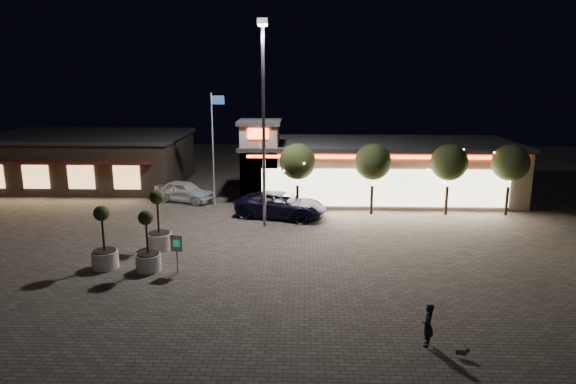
{
  "coord_description": "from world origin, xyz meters",
  "views": [
    {
      "loc": [
        4.47,
        -22.67,
        9.34
      ],
      "look_at": [
        3.53,
        6.0,
        2.65
      ],
      "focal_mm": 32.0,
      "sensor_mm": 36.0,
      "label": 1
    }
  ],
  "objects_px": {
    "white_sedan": "(184,191)",
    "valet_sign": "(177,246)",
    "pickup_truck": "(281,205)",
    "planter_left": "(159,231)",
    "planter_mid": "(104,249)",
    "pedestrian": "(428,325)"
  },
  "relations": [
    {
      "from": "white_sedan",
      "to": "pedestrian",
      "type": "height_order",
      "value": "white_sedan"
    },
    {
      "from": "valet_sign",
      "to": "planter_mid",
      "type": "bearing_deg",
      "value": 172.08
    },
    {
      "from": "pedestrian",
      "to": "white_sedan",
      "type": "bearing_deg",
      "value": -129.46
    },
    {
      "from": "pickup_truck",
      "to": "pedestrian",
      "type": "relative_size",
      "value": 3.85
    },
    {
      "from": "pedestrian",
      "to": "planter_left",
      "type": "height_order",
      "value": "planter_left"
    },
    {
      "from": "valet_sign",
      "to": "pickup_truck",
      "type": "bearing_deg",
      "value": 65.43
    },
    {
      "from": "planter_left",
      "to": "valet_sign",
      "type": "height_order",
      "value": "planter_left"
    },
    {
      "from": "planter_mid",
      "to": "valet_sign",
      "type": "xyz_separation_m",
      "value": [
        3.69,
        -0.51,
        0.34
      ]
    },
    {
      "from": "pickup_truck",
      "to": "valet_sign",
      "type": "height_order",
      "value": "valet_sign"
    },
    {
      "from": "pickup_truck",
      "to": "planter_left",
      "type": "xyz_separation_m",
      "value": [
        -6.29,
        -6.54,
        0.19
      ]
    },
    {
      "from": "white_sedan",
      "to": "pedestrian",
      "type": "bearing_deg",
      "value": -125.71
    },
    {
      "from": "pedestrian",
      "to": "pickup_truck",
      "type": "bearing_deg",
      "value": -142.8
    },
    {
      "from": "white_sedan",
      "to": "valet_sign",
      "type": "height_order",
      "value": "valet_sign"
    },
    {
      "from": "planter_left",
      "to": "planter_mid",
      "type": "bearing_deg",
      "value": -124.33
    },
    {
      "from": "pickup_truck",
      "to": "valet_sign",
      "type": "distance_m",
      "value": 10.84
    },
    {
      "from": "planter_left",
      "to": "valet_sign",
      "type": "bearing_deg",
      "value": -61.57
    },
    {
      "from": "pickup_truck",
      "to": "planter_left",
      "type": "bearing_deg",
      "value": 151.61
    },
    {
      "from": "valet_sign",
      "to": "white_sedan",
      "type": "bearing_deg",
      "value": 101.66
    },
    {
      "from": "pedestrian",
      "to": "valet_sign",
      "type": "height_order",
      "value": "valet_sign"
    },
    {
      "from": "white_sedan",
      "to": "planter_left",
      "type": "distance_m",
      "value": 10.56
    },
    {
      "from": "planter_left",
      "to": "planter_mid",
      "type": "xyz_separation_m",
      "value": [
        -1.9,
        -2.79,
        -0.05
      ]
    },
    {
      "from": "planter_mid",
      "to": "valet_sign",
      "type": "height_order",
      "value": "planter_mid"
    }
  ]
}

